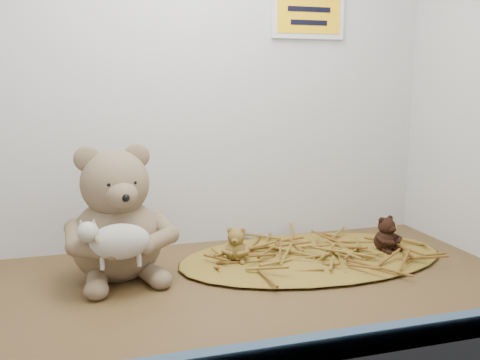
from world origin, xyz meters
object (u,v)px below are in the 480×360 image
object	(u,v)px
mini_teddy_tan	(236,243)
mini_teddy_brown	(386,232)
toy_lamb	(120,242)
main_teddy	(116,212)

from	to	relation	value
mini_teddy_tan	mini_teddy_brown	xyz separation A→B (cm)	(34.16, -2.76, 0.30)
mini_teddy_brown	toy_lamb	bearing A→B (deg)	169.00
main_teddy	mini_teddy_brown	world-z (taller)	main_teddy
toy_lamb	main_teddy	bearing A→B (deg)	90.00
toy_lamb	mini_teddy_tan	distance (cm)	27.01
main_teddy	mini_teddy_brown	xyz separation A→B (cm)	(58.71, -2.39, -8.20)
toy_lamb	mini_teddy_tan	bearing A→B (deg)	21.94
mini_teddy_brown	mini_teddy_tan	bearing A→B (deg)	157.46
main_teddy	mini_teddy_tan	xyz separation A→B (cm)	(24.55, 0.38, -8.50)
mini_teddy_tan	mini_teddy_brown	world-z (taller)	mini_teddy_brown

